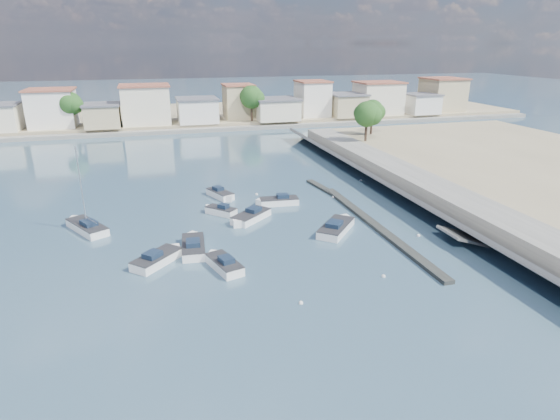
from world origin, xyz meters
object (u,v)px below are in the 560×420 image
object	(u,v)px
motorboat_c	(277,202)
motorboat_g	(221,195)
motorboat_b	(159,258)
motorboat_d	(250,217)
sailboat	(86,226)
motorboat_e	(193,246)
motorboat_h	(337,227)
motorboat_f	(220,211)
motorboat_a	(223,264)

from	to	relation	value
motorboat_c	motorboat_g	world-z (taller)	same
motorboat_b	motorboat_c	size ratio (longest dim) A/B	0.92
motorboat_d	sailboat	world-z (taller)	sailboat
motorboat_e	motorboat_g	world-z (taller)	same
motorboat_e	motorboat_d	bearing A→B (deg)	42.17
motorboat_h	motorboat_b	bearing A→B (deg)	-171.57
motorboat_b	sailboat	distance (m)	11.97
motorboat_c	motorboat_f	size ratio (longest dim) A/B	1.46
motorboat_d	motorboat_e	bearing A→B (deg)	-137.83
motorboat_c	motorboat_b	bearing A→B (deg)	-138.99
motorboat_d	motorboat_c	bearing A→B (deg)	45.61
motorboat_b	motorboat_e	bearing A→B (deg)	30.44
motorboat_d	motorboat_f	bearing A→B (deg)	133.55
motorboat_a	motorboat_b	xyz separation A→B (m)	(-5.22, 2.58, -0.00)
motorboat_f	sailboat	size ratio (longest dim) A/B	0.39
motorboat_d	motorboat_a	bearing A→B (deg)	-113.65
motorboat_e	motorboat_h	bearing A→B (deg)	3.06
motorboat_d	motorboat_g	xyz separation A→B (m)	(-1.71, 8.84, 0.00)
motorboat_e	motorboat_f	size ratio (longest dim) A/B	1.63
motorboat_h	motorboat_e	bearing A→B (deg)	-176.94
motorboat_c	motorboat_e	xyz separation A→B (m)	(-10.92, -10.38, -0.00)
motorboat_e	sailboat	xyz separation A→B (m)	(-10.11, 7.89, 0.04)
motorboat_c	motorboat_h	bearing A→B (deg)	-68.79
motorboat_d	motorboat_h	distance (m)	9.56
motorboat_g	motorboat_h	xyz separation A→B (m)	(9.71, -14.07, -0.00)
motorboat_d	motorboat_g	distance (m)	9.00
sailboat	motorboat_g	bearing A→B (deg)	24.85
motorboat_a	motorboat_b	world-z (taller)	same
motorboat_e	motorboat_g	distance (m)	15.66
motorboat_a	motorboat_b	bearing A→B (deg)	153.75
motorboat_d	motorboat_g	size ratio (longest dim) A/B	1.06
motorboat_a	motorboat_g	xyz separation A→B (m)	(2.87, 19.29, 0.00)
sailboat	motorboat_h	bearing A→B (deg)	-16.02
motorboat_c	motorboat_h	world-z (taller)	same
motorboat_a	sailboat	bearing A→B (deg)	134.67
motorboat_b	motorboat_g	distance (m)	18.57
motorboat_c	sailboat	xyz separation A→B (m)	(-21.03, -2.49, 0.04)
motorboat_f	motorboat_e	bearing A→B (deg)	-113.30
motorboat_d	sailboat	distance (m)	16.86
motorboat_f	motorboat_a	bearing A→B (deg)	-97.60
motorboat_e	motorboat_f	xyz separation A→B (m)	(3.86, 8.96, -0.00)
motorboat_a	motorboat_c	distance (m)	17.25
motorboat_b	motorboat_h	size ratio (longest dim) A/B	0.83
motorboat_g	motorboat_a	bearing A→B (deg)	-98.45
motorboat_b	motorboat_g	xyz separation A→B (m)	(8.09, 16.71, 0.00)
sailboat	motorboat_d	bearing A→B (deg)	-6.37
motorboat_a	motorboat_f	bearing A→B (deg)	82.40
motorboat_c	motorboat_g	size ratio (longest dim) A/B	1.10
motorboat_d	motorboat_f	xyz separation A→B (m)	(-2.79, 2.94, 0.00)
motorboat_f	motorboat_g	bearing A→B (deg)	79.63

